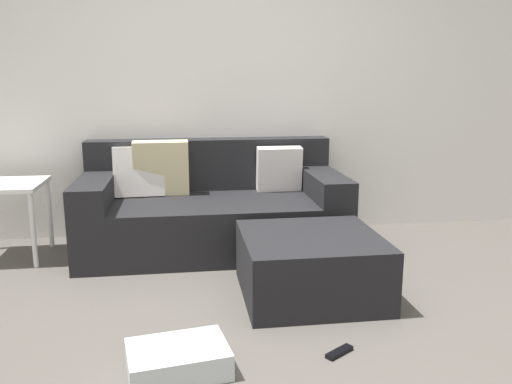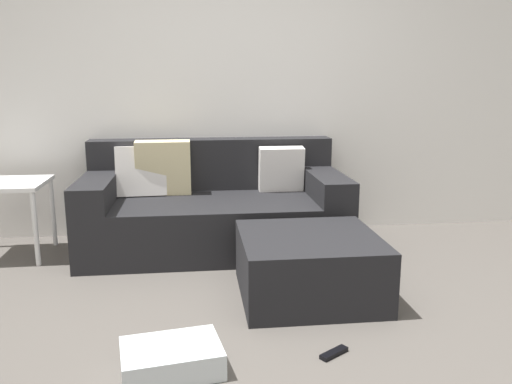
{
  "view_description": "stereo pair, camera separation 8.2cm",
  "coord_description": "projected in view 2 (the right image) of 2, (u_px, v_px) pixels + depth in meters",
  "views": [
    {
      "loc": [
        -0.44,
        -2.39,
        1.32
      ],
      "look_at": [
        0.06,
        1.08,
        0.56
      ],
      "focal_mm": 36.65,
      "sensor_mm": 36.0,
      "label": 1
    },
    {
      "loc": [
        -0.36,
        -2.4,
        1.32
      ],
      "look_at": [
        0.06,
        1.08,
        0.56
      ],
      "focal_mm": 36.65,
      "sensor_mm": 36.0,
      "label": 2
    }
  ],
  "objects": [
    {
      "name": "ground_plane",
      "position": [
        270.0,
        344.0,
        2.65
      ],
      "size": [
        8.2,
        8.2,
        0.0
      ],
      "primitive_type": "plane",
      "color": "#544F49"
    },
    {
      "name": "wall_back",
      "position": [
        234.0,
        73.0,
        4.42
      ],
      "size": [
        6.31,
        0.1,
        2.73
      ],
      "primitive_type": "cube",
      "color": "white",
      "rests_on": "ground_plane"
    },
    {
      "name": "couch_sectional",
      "position": [
        212.0,
        208.0,
        4.15
      ],
      "size": [
        2.01,
        0.99,
        0.84
      ],
      "color": "black",
      "rests_on": "ground_plane"
    },
    {
      "name": "ottoman",
      "position": [
        309.0,
        265.0,
        3.22
      ],
      "size": [
        0.84,
        0.82,
        0.39
      ],
      "primitive_type": "cube",
      "color": "black",
      "rests_on": "ground_plane"
    },
    {
      "name": "storage_bin",
      "position": [
        171.0,
        358.0,
        2.4
      ],
      "size": [
        0.5,
        0.39,
        0.13
      ],
      "primitive_type": "cube",
      "rotation": [
        0.0,
        0.0,
        0.17
      ],
      "color": "silver",
      "rests_on": "ground_plane"
    },
    {
      "name": "side_table",
      "position": [
        6.0,
        193.0,
        3.88
      ],
      "size": [
        0.57,
        0.54,
        0.58
      ],
      "color": "white",
      "rests_on": "ground_plane"
    },
    {
      "name": "remote_near_ottoman",
      "position": [
        334.0,
        353.0,
        2.55
      ],
      "size": [
        0.16,
        0.13,
        0.02
      ],
      "primitive_type": "cube",
      "rotation": [
        0.0,
        0.0,
        0.59
      ],
      "color": "black",
      "rests_on": "ground_plane"
    }
  ]
}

